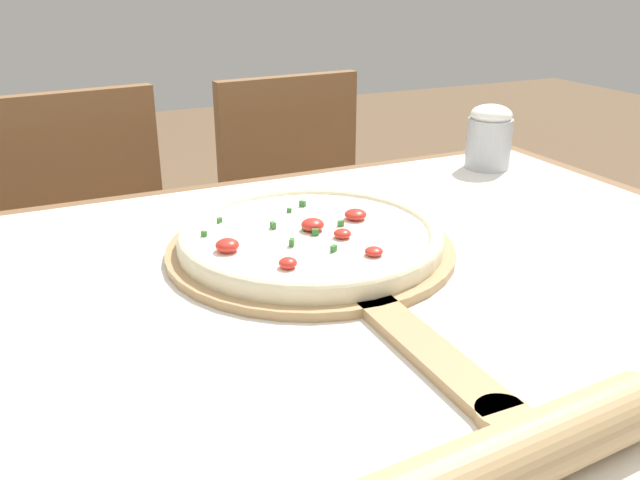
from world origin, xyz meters
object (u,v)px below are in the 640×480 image
(rolling_pin, at_px, (462,480))
(flour_cup, at_px, (489,136))
(chair_left, at_px, (97,263))
(pizza_peel, at_px, (318,255))
(pizza, at_px, (311,236))
(chair_right, at_px, (306,229))

(rolling_pin, distance_m, flour_cup, 0.91)
(chair_left, bearing_deg, pizza_peel, -80.29)
(chair_left, relative_size, flour_cup, 7.25)
(pizza, xyz_separation_m, rolling_pin, (-0.09, -0.47, 0.00))
(flour_cup, bearing_deg, pizza_peel, -151.27)
(chair_right, relative_size, flour_cup, 7.25)
(pizza_peel, distance_m, pizza, 0.03)
(pizza, height_order, rolling_pin, rolling_pin)
(flour_cup, bearing_deg, rolling_pin, -128.83)
(chair_left, relative_size, chair_right, 1.00)
(chair_left, bearing_deg, flour_cup, -40.95)
(rolling_pin, bearing_deg, chair_right, 71.54)
(pizza_peel, relative_size, pizza, 1.75)
(chair_left, xyz_separation_m, chair_right, (0.52, 0.00, 0.00))
(pizza_peel, distance_m, flour_cup, 0.55)
(rolling_pin, relative_size, flour_cup, 3.82)
(flour_cup, bearing_deg, chair_left, 145.72)
(chair_right, bearing_deg, chair_left, 175.93)
(chair_right, height_order, flour_cup, flour_cup)
(pizza_peel, distance_m, chair_left, 0.81)
(pizza, distance_m, flour_cup, 0.53)
(rolling_pin, height_order, chair_left, chair_left)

